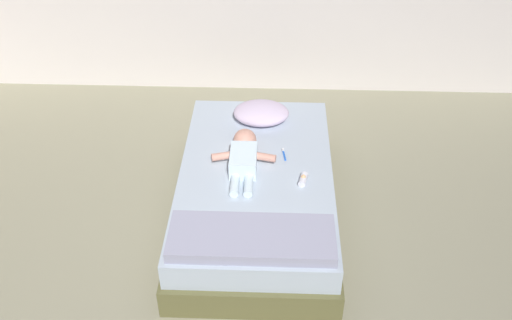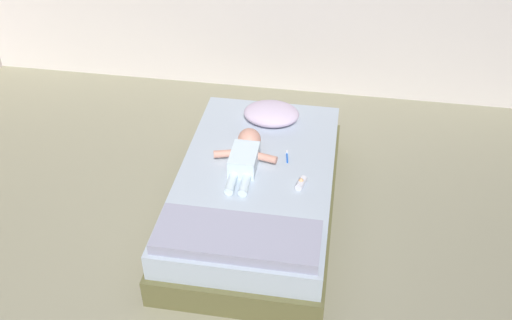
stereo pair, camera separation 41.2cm
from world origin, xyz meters
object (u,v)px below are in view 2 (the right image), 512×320
baby (245,155)px  baby_bottle (301,183)px  pillow (271,114)px  toothbrush (287,157)px  bed (256,193)px

baby → baby_bottle: size_ratio=5.11×
pillow → baby: (-0.11, -0.57, -0.00)m
pillow → baby_bottle: pillow is taller
toothbrush → baby_bottle: bearing=-66.7°
baby → toothbrush: size_ratio=5.02×
pillow → toothbrush: 0.50m
bed → baby: bearing=136.8°
bed → toothbrush: (0.20, 0.20, 0.22)m
bed → baby_bottle: bearing=-19.0°
bed → pillow: (0.02, 0.66, 0.29)m
baby → bed: bearing=-43.2°
bed → toothbrush: toothbrush is taller
bed → pillow: 0.72m
toothbrush → baby_bottle: (0.14, -0.31, 0.02)m
bed → baby: (-0.09, 0.09, 0.29)m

